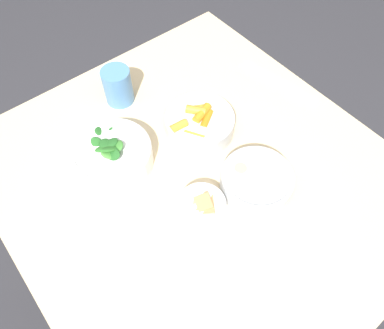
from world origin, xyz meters
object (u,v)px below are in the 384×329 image
(bowl_greens, at_px, (113,154))
(bowl_cookies, at_px, (202,207))
(bowl_beans_hotdog, at_px, (256,181))
(cup, at_px, (118,86))
(ruler, at_px, (278,82))
(bowl_carrots, at_px, (200,123))

(bowl_greens, height_order, bowl_cookies, bowl_greens)
(bowl_beans_hotdog, distance_m, cup, 0.46)
(bowl_cookies, bearing_deg, ruler, 112.46)
(bowl_greens, relative_size, bowl_cookies, 1.76)
(bowl_carrots, relative_size, cup, 1.75)
(bowl_cookies, bearing_deg, bowl_carrots, 141.55)
(bowl_cookies, height_order, cup, cup)
(bowl_beans_hotdog, xyz_separation_m, ruler, (-0.21, 0.30, -0.02))
(bowl_greens, relative_size, cup, 1.88)
(bowl_beans_hotdog, bearing_deg, ruler, 125.28)
(bowl_greens, xyz_separation_m, bowl_cookies, (0.24, 0.08, -0.01))
(bowl_greens, relative_size, ruler, 0.77)
(bowl_cookies, xyz_separation_m, cup, (-0.42, 0.05, 0.03))
(ruler, distance_m, cup, 0.46)
(bowl_beans_hotdog, xyz_separation_m, bowl_cookies, (-0.03, -0.14, -0.00))
(bowl_carrots, relative_size, bowl_greens, 0.93)
(bowl_beans_hotdog, distance_m, bowl_cookies, 0.15)
(bowl_greens, distance_m, bowl_cookies, 0.26)
(bowl_carrots, relative_size, ruler, 0.71)
(bowl_carrots, height_order, cup, cup)
(bowl_carrots, xyz_separation_m, bowl_greens, (-0.06, -0.23, -0.00))
(cup, bearing_deg, bowl_cookies, -6.47)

